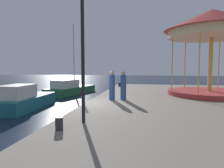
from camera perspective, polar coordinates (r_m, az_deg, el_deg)
ground_plane at (r=11.17m, az=-7.53°, el=-9.36°), size 120.00×120.00×0.00m
quay_dock at (r=10.97m, az=24.71°, el=-7.87°), size 12.15×25.35×0.80m
motorboat_teal at (r=14.38m, az=-24.17°, el=-4.14°), size 2.38×5.28×1.62m
sailboat_green at (r=21.03m, az=-11.94°, el=-1.23°), size 3.65×6.52×7.17m
carousel at (r=15.58m, az=26.58°, el=13.33°), size 6.39×6.39×5.84m
lamp_post_mid_promenade at (r=7.00m, az=-8.42°, el=15.29°), size 0.36×0.36×4.74m
bollard_south at (r=6.42m, az=-14.85°, el=-10.86°), size 0.24×0.24×0.40m
bollard_north at (r=20.18m, az=2.13°, el=-0.15°), size 0.24×0.24×0.40m
person_near_carousel at (r=11.82m, az=3.26°, el=-0.67°), size 0.34×0.34×1.71m
person_far_corner at (r=11.78m, az=0.00°, el=-0.64°), size 0.34×0.34×1.73m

